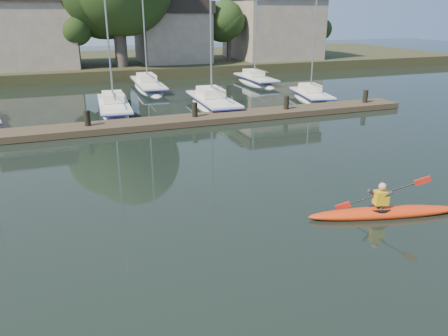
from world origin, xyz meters
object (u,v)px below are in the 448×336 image
object	(u,v)px
kayak	(383,210)
sailboat_4	(311,102)
sailboat_6	(148,91)
sailboat_2	(115,113)
sailboat_3	(213,110)
sailboat_7	(255,85)
dock	(144,124)

from	to	relation	value
kayak	sailboat_4	world-z (taller)	sailboat_4
sailboat_6	sailboat_2	bearing A→B (deg)	-113.64
sailboat_2	sailboat_6	world-z (taller)	sailboat_6
kayak	sailboat_2	distance (m)	19.91
sailboat_2	sailboat_6	distance (m)	8.90
sailboat_3	sailboat_4	xyz separation A→B (m)	(7.73, -0.06, 0.03)
kayak	sailboat_2	size ratio (longest dim) A/B	0.36
sailboat_7	kayak	bearing A→B (deg)	-105.49
sailboat_4	sailboat_7	world-z (taller)	sailboat_7
kayak	dock	distance (m)	14.81
sailboat_3	sailboat_4	size ratio (longest dim) A/B	1.25
kayak	sailboat_3	distance (m)	17.96
sailboat_3	sailboat_4	bearing A→B (deg)	2.01
sailboat_4	sailboat_7	distance (m)	8.79
sailboat_2	sailboat_3	distance (m)	6.55
sailboat_2	sailboat_4	distance (m)	14.24
kayak	sailboat_4	bearing A→B (deg)	78.67
sailboat_7	dock	bearing A→B (deg)	-134.23
dock	sailboat_3	size ratio (longest dim) A/B	2.56
sailboat_2	sailboat_4	bearing A→B (deg)	-0.67
sailboat_4	sailboat_2	bearing A→B (deg)	-173.07
sailboat_4	sailboat_6	bearing A→B (deg)	149.96
kayak	sailboat_6	world-z (taller)	sailboat_6
dock	sailboat_6	world-z (taller)	sailboat_6
dock	sailboat_6	xyz separation A→B (m)	(2.91, 13.05, -0.38)
sailboat_2	dock	bearing A→B (deg)	-75.13
dock	sailboat_2	bearing A→B (deg)	100.93
kayak	sailboat_7	bearing A→B (deg)	87.25
sailboat_3	sailboat_7	bearing A→B (deg)	52.74
kayak	sailboat_6	xyz separation A→B (m)	(-1.98, 27.03, -0.37)
sailboat_3	sailboat_6	xyz separation A→B (m)	(-2.58, 9.09, 0.02)
dock	sailboat_4	size ratio (longest dim) A/B	3.20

